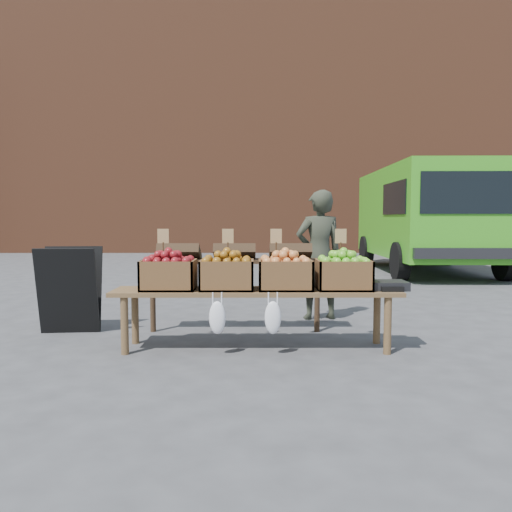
{
  "coord_description": "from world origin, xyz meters",
  "views": [
    {
      "loc": [
        0.72,
        -4.99,
        1.24
      ],
      "look_at": [
        0.73,
        0.19,
        0.85
      ],
      "focal_mm": 35.0,
      "sensor_mm": 36.0,
      "label": 1
    }
  ],
  "objects_px": {
    "vendor": "(319,255)",
    "crate_green_apples": "(343,275)",
    "back_table": "(235,285)",
    "delivery_van": "(427,221)",
    "display_bench": "(256,319)",
    "crate_golden_apples": "(169,275)",
    "crate_red_apples": "(285,275)",
    "crate_russet_pears": "(227,275)",
    "chalkboard_sign": "(70,289)",
    "weighing_scale": "(388,285)"
  },
  "relations": [
    {
      "from": "vendor",
      "to": "crate_green_apples",
      "type": "relative_size",
      "value": 3.18
    },
    {
      "from": "back_table",
      "to": "delivery_van",
      "type": "bearing_deg",
      "value": 55.74
    },
    {
      "from": "crate_green_apples",
      "to": "delivery_van",
      "type": "bearing_deg",
      "value": 65.41
    },
    {
      "from": "vendor",
      "to": "display_bench",
      "type": "xyz_separation_m",
      "value": [
        -0.78,
        -1.42,
        -0.51
      ]
    },
    {
      "from": "delivery_van",
      "to": "vendor",
      "type": "relative_size",
      "value": 3.34
    },
    {
      "from": "vendor",
      "to": "crate_golden_apples",
      "type": "xyz_separation_m",
      "value": [
        -1.6,
        -1.42,
        -0.08
      ]
    },
    {
      "from": "vendor",
      "to": "back_table",
      "type": "xyz_separation_m",
      "value": [
        -1.01,
        -0.7,
        -0.27
      ]
    },
    {
      "from": "vendor",
      "to": "crate_red_apples",
      "type": "bearing_deg",
      "value": 60.5
    },
    {
      "from": "crate_russet_pears",
      "to": "vendor",
      "type": "bearing_deg",
      "value": 53.51
    },
    {
      "from": "back_table",
      "to": "crate_green_apples",
      "type": "height_order",
      "value": "back_table"
    },
    {
      "from": "vendor",
      "to": "chalkboard_sign",
      "type": "relative_size",
      "value": 1.68
    },
    {
      "from": "crate_red_apples",
      "to": "weighing_scale",
      "type": "relative_size",
      "value": 1.47
    },
    {
      "from": "back_table",
      "to": "weighing_scale",
      "type": "height_order",
      "value": "back_table"
    },
    {
      "from": "vendor",
      "to": "crate_red_apples",
      "type": "xyz_separation_m",
      "value": [
        -0.5,
        -1.42,
        -0.08
      ]
    },
    {
      "from": "chalkboard_sign",
      "to": "crate_golden_apples",
      "type": "bearing_deg",
      "value": -34.83
    },
    {
      "from": "crate_red_apples",
      "to": "vendor",
      "type": "bearing_deg",
      "value": 70.55
    },
    {
      "from": "crate_golden_apples",
      "to": "weighing_scale",
      "type": "height_order",
      "value": "crate_golden_apples"
    },
    {
      "from": "vendor",
      "to": "crate_golden_apples",
      "type": "distance_m",
      "value": 2.14
    },
    {
      "from": "display_bench",
      "to": "crate_golden_apples",
      "type": "height_order",
      "value": "crate_golden_apples"
    },
    {
      "from": "display_bench",
      "to": "crate_golden_apples",
      "type": "xyz_separation_m",
      "value": [
        -0.82,
        0.0,
        0.42
      ]
    },
    {
      "from": "delivery_van",
      "to": "back_table",
      "type": "xyz_separation_m",
      "value": [
        -4.22,
        -6.19,
        -0.67
      ]
    },
    {
      "from": "crate_golden_apples",
      "to": "crate_red_apples",
      "type": "relative_size",
      "value": 1.0
    },
    {
      "from": "display_bench",
      "to": "crate_red_apples",
      "type": "bearing_deg",
      "value": 0.0
    },
    {
      "from": "vendor",
      "to": "display_bench",
      "type": "relative_size",
      "value": 0.59
    },
    {
      "from": "crate_green_apples",
      "to": "weighing_scale",
      "type": "height_order",
      "value": "crate_green_apples"
    },
    {
      "from": "crate_green_apples",
      "to": "crate_red_apples",
      "type": "bearing_deg",
      "value": 180.0
    },
    {
      "from": "crate_red_apples",
      "to": "crate_russet_pears",
      "type": "bearing_deg",
      "value": 180.0
    },
    {
      "from": "back_table",
      "to": "crate_red_apples",
      "type": "bearing_deg",
      "value": -54.97
    },
    {
      "from": "delivery_van",
      "to": "crate_russet_pears",
      "type": "distance_m",
      "value": 8.13
    },
    {
      "from": "vendor",
      "to": "crate_russet_pears",
      "type": "height_order",
      "value": "vendor"
    },
    {
      "from": "crate_red_apples",
      "to": "crate_green_apples",
      "type": "distance_m",
      "value": 0.55
    },
    {
      "from": "vendor",
      "to": "crate_red_apples",
      "type": "relative_size",
      "value": 3.18
    },
    {
      "from": "vendor",
      "to": "crate_russet_pears",
      "type": "distance_m",
      "value": 1.77
    },
    {
      "from": "chalkboard_sign",
      "to": "weighing_scale",
      "type": "relative_size",
      "value": 2.78
    },
    {
      "from": "back_table",
      "to": "chalkboard_sign",
      "type": "bearing_deg",
      "value": -178.98
    },
    {
      "from": "delivery_van",
      "to": "crate_russet_pears",
      "type": "height_order",
      "value": "delivery_van"
    },
    {
      "from": "vendor",
      "to": "crate_golden_apples",
      "type": "relative_size",
      "value": 3.18
    },
    {
      "from": "delivery_van",
      "to": "crate_russet_pears",
      "type": "relative_size",
      "value": 10.61
    },
    {
      "from": "delivery_van",
      "to": "vendor",
      "type": "height_order",
      "value": "delivery_van"
    },
    {
      "from": "back_table",
      "to": "crate_green_apples",
      "type": "relative_size",
      "value": 4.2
    },
    {
      "from": "delivery_van",
      "to": "chalkboard_sign",
      "type": "xyz_separation_m",
      "value": [
        -6.01,
        -6.22,
        -0.71
      ]
    },
    {
      "from": "back_table",
      "to": "crate_golden_apples",
      "type": "bearing_deg",
      "value": -129.58
    },
    {
      "from": "back_table",
      "to": "crate_red_apples",
      "type": "distance_m",
      "value": 0.9
    },
    {
      "from": "vendor",
      "to": "back_table",
      "type": "relative_size",
      "value": 0.76
    },
    {
      "from": "back_table",
      "to": "crate_russet_pears",
      "type": "height_order",
      "value": "back_table"
    },
    {
      "from": "delivery_van",
      "to": "chalkboard_sign",
      "type": "height_order",
      "value": "delivery_van"
    },
    {
      "from": "vendor",
      "to": "crate_golden_apples",
      "type": "height_order",
      "value": "vendor"
    },
    {
      "from": "delivery_van",
      "to": "crate_golden_apples",
      "type": "xyz_separation_m",
      "value": [
        -4.81,
        -6.91,
        -0.48
      ]
    },
    {
      "from": "delivery_van",
      "to": "back_table",
      "type": "height_order",
      "value": "delivery_van"
    },
    {
      "from": "vendor",
      "to": "crate_red_apples",
      "type": "height_order",
      "value": "vendor"
    }
  ]
}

